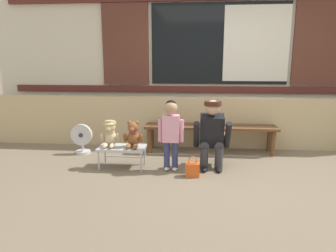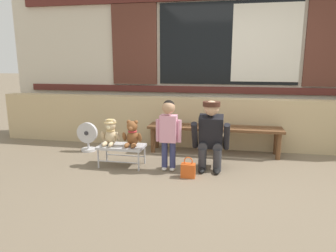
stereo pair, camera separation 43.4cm
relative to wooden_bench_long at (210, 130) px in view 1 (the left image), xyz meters
The scene contains 11 objects.
ground_plane 1.13m from the wooden_bench_long, 81.74° to the right, with size 60.00×60.00×0.00m, color #756651.
brick_low_wall 0.40m from the wooden_bench_long, 67.14° to the left, with size 8.13×0.25×0.85m, color tan.
shop_facade 1.72m from the wooden_bench_long, 79.89° to the left, with size 8.30×0.26×3.68m.
wooden_bench_long is the anchor object (origin of this frame).
small_display_bench 1.51m from the wooden_bench_long, 145.14° to the right, with size 0.64×0.36×0.30m.
teddy_bear_with_hat 1.65m from the wooden_bench_long, 148.39° to the right, with size 0.28×0.27×0.36m.
teddy_bear_plain 1.39m from the wooden_bench_long, 141.39° to the right, with size 0.28×0.26×0.36m.
child_standing 1.09m from the wooden_bench_long, 121.67° to the right, with size 0.35×0.18×0.96m.
adult_crouching 0.75m from the wooden_bench_long, 90.09° to the right, with size 0.50×0.49×0.95m.
handbag_on_ground 1.18m from the wooden_bench_long, 103.26° to the right, with size 0.18×0.11×0.27m.
floor_fan 2.06m from the wooden_bench_long, behind, with size 0.34×0.24×0.48m.
Camera 1 is at (-0.38, -3.78, 1.45)m, focal length 32.65 mm.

